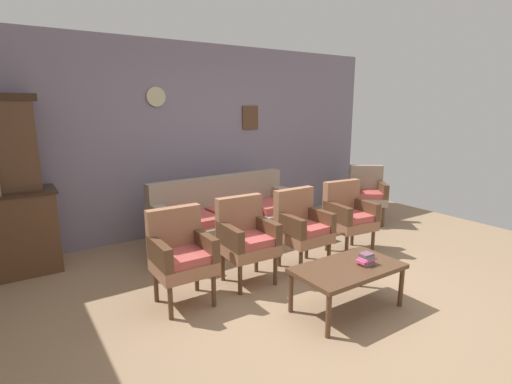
{
  "coord_description": "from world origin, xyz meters",
  "views": [
    {
      "loc": [
        -2.43,
        -2.6,
        1.83
      ],
      "look_at": [
        0.01,
        1.07,
        0.85
      ],
      "focal_mm": 27.22,
      "sensor_mm": 36.0,
      "label": 1
    }
  ],
  "objects_px": {
    "side_cabinet": "(1,235)",
    "wingback_chair_by_fireplace": "(367,192)",
    "book_stack_on_table": "(366,259)",
    "armchair_by_doorway": "(302,225)",
    "armchair_near_cabinet": "(181,252)",
    "floor_vase_by_wall": "(354,189)",
    "armchair_near_couch_end": "(246,236)",
    "floral_couch": "(230,221)",
    "armchair_row_middle": "(348,214)",
    "coffee_table": "(348,271)"
  },
  "relations": [
    {
      "from": "armchair_near_cabinet",
      "to": "coffee_table",
      "type": "xyz_separation_m",
      "value": [
        1.2,
        -0.95,
        -0.12
      ]
    },
    {
      "from": "armchair_by_doorway",
      "to": "book_stack_on_table",
      "type": "relative_size",
      "value": 5.68
    },
    {
      "from": "book_stack_on_table",
      "to": "wingback_chair_by_fireplace",
      "type": "bearing_deg",
      "value": 40.72
    },
    {
      "from": "armchair_row_middle",
      "to": "wingback_chair_by_fireplace",
      "type": "relative_size",
      "value": 1.0
    },
    {
      "from": "floral_couch",
      "to": "armchair_by_doorway",
      "type": "relative_size",
      "value": 2.29
    },
    {
      "from": "floral_couch",
      "to": "coffee_table",
      "type": "relative_size",
      "value": 2.06
    },
    {
      "from": "book_stack_on_table",
      "to": "floor_vase_by_wall",
      "type": "distance_m",
      "value": 3.66
    },
    {
      "from": "floral_couch",
      "to": "armchair_near_cabinet",
      "type": "height_order",
      "value": "same"
    },
    {
      "from": "armchair_row_middle",
      "to": "coffee_table",
      "type": "distance_m",
      "value": 1.49
    },
    {
      "from": "armchair_by_doorway",
      "to": "book_stack_on_table",
      "type": "distance_m",
      "value": 1.05
    },
    {
      "from": "armchair_near_cabinet",
      "to": "armchair_near_couch_end",
      "type": "distance_m",
      "value": 0.75
    },
    {
      "from": "armchair_near_cabinet",
      "to": "coffee_table",
      "type": "distance_m",
      "value": 1.54
    },
    {
      "from": "floral_couch",
      "to": "wingback_chair_by_fireplace",
      "type": "distance_m",
      "value": 2.36
    },
    {
      "from": "floral_couch",
      "to": "book_stack_on_table",
      "type": "xyz_separation_m",
      "value": [
        0.21,
        -2.12,
        0.15
      ]
    },
    {
      "from": "side_cabinet",
      "to": "armchair_row_middle",
      "type": "xyz_separation_m",
      "value": [
        3.68,
        -1.57,
        0.03
      ]
    },
    {
      "from": "book_stack_on_table",
      "to": "armchair_near_couch_end",
      "type": "bearing_deg",
      "value": 120.02
    },
    {
      "from": "armchair_near_cabinet",
      "to": "armchair_row_middle",
      "type": "xyz_separation_m",
      "value": [
        2.28,
        0.07,
        0.0
      ]
    },
    {
      "from": "side_cabinet",
      "to": "armchair_near_couch_end",
      "type": "distance_m",
      "value": 2.67
    },
    {
      "from": "armchair_by_doorway",
      "to": "floor_vase_by_wall",
      "type": "distance_m",
      "value": 2.92
    },
    {
      "from": "armchair_by_doorway",
      "to": "armchair_row_middle",
      "type": "xyz_separation_m",
      "value": [
        0.8,
        0.04,
        0.0
      ]
    },
    {
      "from": "floor_vase_by_wall",
      "to": "wingback_chair_by_fireplace",
      "type": "bearing_deg",
      "value": -124.26
    },
    {
      "from": "armchair_near_couch_end",
      "to": "wingback_chair_by_fireplace",
      "type": "xyz_separation_m",
      "value": [
        2.74,
        0.75,
        0.0
      ]
    },
    {
      "from": "armchair_near_cabinet",
      "to": "armchair_near_couch_end",
      "type": "xyz_separation_m",
      "value": [
        0.75,
        0.05,
        0.0
      ]
    },
    {
      "from": "armchair_near_cabinet",
      "to": "wingback_chair_by_fireplace",
      "type": "relative_size",
      "value": 1.0
    },
    {
      "from": "armchair_near_couch_end",
      "to": "book_stack_on_table",
      "type": "bearing_deg",
      "value": -59.98
    },
    {
      "from": "armchair_near_couch_end",
      "to": "book_stack_on_table",
      "type": "relative_size",
      "value": 5.68
    },
    {
      "from": "book_stack_on_table",
      "to": "side_cabinet",
      "type": "bearing_deg",
      "value": 136.16
    },
    {
      "from": "armchair_row_middle",
      "to": "coffee_table",
      "type": "bearing_deg",
      "value": -136.53
    },
    {
      "from": "wingback_chair_by_fireplace",
      "to": "coffee_table",
      "type": "distance_m",
      "value": 2.89
    },
    {
      "from": "armchair_near_couch_end",
      "to": "floor_vase_by_wall",
      "type": "distance_m",
      "value": 3.56
    },
    {
      "from": "book_stack_on_table",
      "to": "armchair_by_doorway",
      "type": "bearing_deg",
      "value": 83.6
    },
    {
      "from": "armchair_row_middle",
      "to": "book_stack_on_table",
      "type": "bearing_deg",
      "value": -130.1
    },
    {
      "from": "side_cabinet",
      "to": "wingback_chair_by_fireplace",
      "type": "xyz_separation_m",
      "value": [
        4.88,
        -0.83,
        0.03
      ]
    },
    {
      "from": "armchair_near_couch_end",
      "to": "coffee_table",
      "type": "relative_size",
      "value": 0.9
    },
    {
      "from": "armchair_by_doorway",
      "to": "armchair_row_middle",
      "type": "bearing_deg",
      "value": 2.9
    },
    {
      "from": "armchair_by_doorway",
      "to": "wingback_chair_by_fireplace",
      "type": "distance_m",
      "value": 2.15
    },
    {
      "from": "armchair_near_cabinet",
      "to": "armchair_near_couch_end",
      "type": "height_order",
      "value": "same"
    },
    {
      "from": "floral_couch",
      "to": "floor_vase_by_wall",
      "type": "distance_m",
      "value": 2.86
    },
    {
      "from": "floral_couch",
      "to": "wingback_chair_by_fireplace",
      "type": "xyz_separation_m",
      "value": [
        2.33,
        -0.3,
        0.17
      ]
    },
    {
      "from": "armchair_row_middle",
      "to": "wingback_chair_by_fireplace",
      "type": "height_order",
      "value": "same"
    },
    {
      "from": "side_cabinet",
      "to": "wingback_chair_by_fireplace",
      "type": "height_order",
      "value": "side_cabinet"
    },
    {
      "from": "coffee_table",
      "to": "book_stack_on_table",
      "type": "bearing_deg",
      "value": -20.34
    },
    {
      "from": "wingback_chair_by_fireplace",
      "to": "book_stack_on_table",
      "type": "relative_size",
      "value": 5.68
    },
    {
      "from": "armchair_by_doorway",
      "to": "book_stack_on_table",
      "type": "xyz_separation_m",
      "value": [
        -0.12,
        -1.05,
        -0.03
      ]
    },
    {
      "from": "side_cabinet",
      "to": "armchair_near_cabinet",
      "type": "relative_size",
      "value": 1.28
    },
    {
      "from": "armchair_by_doorway",
      "to": "book_stack_on_table",
      "type": "height_order",
      "value": "armchair_by_doorway"
    },
    {
      "from": "armchair_near_couch_end",
      "to": "armchair_by_doorway",
      "type": "relative_size",
      "value": 1.0
    },
    {
      "from": "armchair_near_cabinet",
      "to": "floor_vase_by_wall",
      "type": "bearing_deg",
      "value": 21.11
    },
    {
      "from": "armchair_near_couch_end",
      "to": "book_stack_on_table",
      "type": "height_order",
      "value": "armchair_near_couch_end"
    },
    {
      "from": "floral_couch",
      "to": "armchair_near_couch_end",
      "type": "distance_m",
      "value": 1.14
    }
  ]
}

